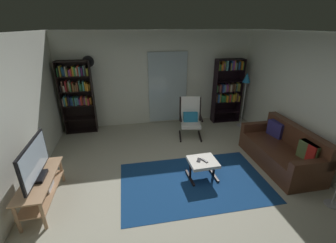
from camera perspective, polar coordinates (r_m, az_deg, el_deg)
ground_plane at (r=4.38m, az=3.37°, el=-14.90°), size 7.02×7.02×0.00m
wall_back at (r=6.45m, az=-2.67°, el=10.67°), size 5.60×0.06×2.60m
wall_left at (r=4.04m, az=-36.50°, el=-1.89°), size 0.06×6.00×2.60m
wall_right at (r=5.09m, az=34.77°, el=3.01°), size 0.06×6.00×2.60m
glass_door_panel at (r=6.49m, az=-0.03°, el=8.50°), size 1.10×0.01×2.00m
area_rug at (r=4.39m, az=6.60°, el=-14.93°), size 2.70×1.66×0.01m
tv_stand at (r=4.26m, az=-29.45°, el=-14.15°), size 0.44×1.20×0.50m
television at (r=4.00m, az=-30.78°, el=-8.77°), size 0.20×1.03×0.62m
bookshelf_near_tv at (r=6.33m, az=-22.21°, el=6.97°), size 0.80×0.30×1.91m
bookshelf_near_sofa at (r=6.83m, az=14.76°, el=8.31°), size 0.81×0.30×1.85m
leather_sofa at (r=5.25m, az=27.12°, el=-6.71°), size 0.84×1.79×0.82m
lounge_armchair at (r=5.83m, az=5.71°, el=1.30°), size 0.67×0.74×1.02m
ottoman at (r=4.35m, az=8.79°, el=-10.49°), size 0.54×0.50×0.37m
tv_remote at (r=4.30m, az=9.27°, el=-9.77°), size 0.10×0.15×0.02m
cell_phone at (r=4.31m, az=7.86°, el=-9.66°), size 0.13×0.16×0.01m
floor_lamp_by_shelf at (r=6.52m, az=19.21°, el=9.21°), size 0.22×0.22×1.54m
wall_clock at (r=6.28m, az=-19.61°, el=14.17°), size 0.29×0.03×0.29m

